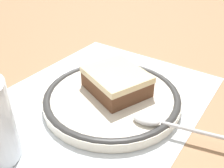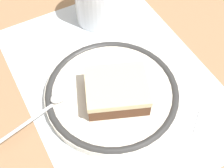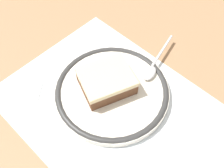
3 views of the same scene
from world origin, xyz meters
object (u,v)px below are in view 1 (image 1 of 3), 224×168
at_px(plate, 112,97).
at_px(spoon, 159,121).
at_px(cake_slice, 116,81).
at_px(sugar_packet, 105,58).

bearing_deg(plate, spoon, -102.55).
relative_size(plate, cake_slice, 1.85).
relative_size(cake_slice, sugar_packet, 2.38).
xyz_separation_m(plate, sugar_packet, (0.12, 0.10, -0.01)).
bearing_deg(sugar_packet, plate, -140.06).
distance_m(spoon, sugar_packet, 0.24).
bearing_deg(spoon, plate, 77.45).
bearing_deg(sugar_packet, spoon, -126.03).
bearing_deg(plate, sugar_packet, 39.94).
xyz_separation_m(cake_slice, spoon, (-0.03, -0.09, -0.01)).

